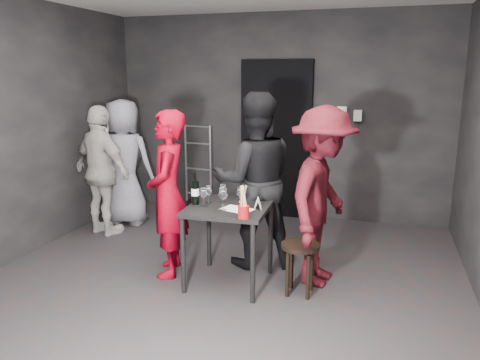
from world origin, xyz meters
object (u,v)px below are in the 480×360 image
(tasting_table, at_px, (229,216))
(server_red, at_px, (168,189))
(woman_black, at_px, (255,166))
(bystander_grey, at_px, (124,158))
(man_maroon, at_px, (322,188))
(hand_truck, at_px, (198,197))
(stool, at_px, (300,254))
(bystander_cream, at_px, (102,168))
(wine_bottle, at_px, (195,192))
(breadstick_cup, at_px, (244,203))

(tasting_table, distance_m, server_red, 0.66)
(woman_black, distance_m, bystander_grey, 2.12)
(server_red, relative_size, man_maroon, 0.94)
(bystander_grey, bearing_deg, tasting_table, 145.25)
(bystander_grey, bearing_deg, hand_truck, -134.04)
(tasting_table, relative_size, woman_black, 0.37)
(bystander_grey, bearing_deg, stool, 152.61)
(woman_black, bearing_deg, tasting_table, 57.03)
(bystander_grey, bearing_deg, woman_black, 158.30)
(bystander_cream, height_order, bystander_grey, bystander_grey)
(woman_black, relative_size, bystander_cream, 1.25)
(bystander_cream, xyz_separation_m, wine_bottle, (1.57, -0.89, 0.05))
(woman_black, distance_m, bystander_cream, 2.02)
(woman_black, distance_m, man_maroon, 0.75)
(woman_black, height_order, man_maroon, woman_black)
(tasting_table, distance_m, wine_bottle, 0.38)
(hand_truck, height_order, wine_bottle, hand_truck)
(stool, bearing_deg, wine_bottle, -179.60)
(woman_black, bearing_deg, bystander_cream, -31.68)
(stool, relative_size, breadstick_cup, 1.59)
(tasting_table, height_order, wine_bottle, wine_bottle)
(hand_truck, xyz_separation_m, tasting_table, (1.14, -2.03, 0.43))
(tasting_table, xyz_separation_m, breadstick_cup, (0.24, -0.31, 0.23))
(stool, bearing_deg, hand_truck, 131.35)
(man_maroon, bearing_deg, stool, 165.94)
(tasting_table, bearing_deg, breadstick_cup, -52.83)
(man_maroon, relative_size, breadstick_cup, 6.15)
(hand_truck, distance_m, breadstick_cup, 2.80)
(stool, xyz_separation_m, bystander_cream, (-2.55, 0.89, 0.45))
(hand_truck, distance_m, server_red, 2.15)
(man_maroon, relative_size, bystander_grey, 1.05)
(tasting_table, relative_size, server_red, 0.44)
(bystander_cream, bearing_deg, breadstick_cup, 171.45)
(server_red, xyz_separation_m, bystander_cream, (-1.26, 0.81, -0.03))
(bystander_grey, height_order, breadstick_cup, bystander_grey)
(server_red, bearing_deg, bystander_cream, -142.47)
(stool, xyz_separation_m, woman_black, (-0.57, 0.54, 0.65))
(tasting_table, distance_m, breadstick_cup, 0.45)
(server_red, distance_m, breadstick_cup, 0.93)
(hand_truck, relative_size, bystander_grey, 0.71)
(hand_truck, bearing_deg, woman_black, -45.69)
(woman_black, relative_size, man_maroon, 1.12)
(server_red, relative_size, woman_black, 0.83)
(bystander_cream, distance_m, breadstick_cup, 2.42)
(breadstick_cup, bearing_deg, server_red, 157.63)
(hand_truck, bearing_deg, bystander_cream, -117.20)
(breadstick_cup, bearing_deg, stool, 32.82)
(tasting_table, distance_m, bystander_cream, 2.08)
(man_maroon, height_order, bystander_grey, man_maroon)
(hand_truck, height_order, breadstick_cup, hand_truck)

